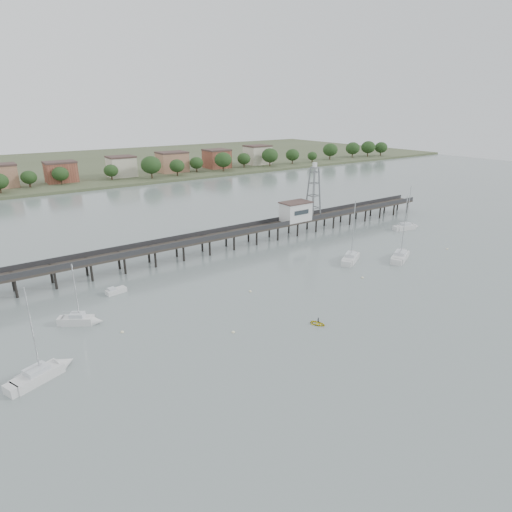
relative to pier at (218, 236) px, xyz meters
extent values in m
plane|color=slate|center=(0.00, -60.00, -3.79)|extent=(500.00, 500.00, 0.00)
cube|color=#2D2823|center=(0.00, 0.00, -0.04)|extent=(150.00, 5.00, 0.50)
cube|color=#333335|center=(0.00, -2.40, 0.76)|extent=(150.00, 0.12, 1.10)
cube|color=#333335|center=(0.00, 2.40, 0.76)|extent=(150.00, 0.12, 1.10)
cylinder|color=black|center=(0.00, -1.90, -1.99)|extent=(0.50, 0.50, 4.40)
cylinder|color=black|center=(0.00, 1.90, -1.99)|extent=(0.50, 0.50, 4.40)
cylinder|color=black|center=(73.00, -1.90, -1.99)|extent=(0.50, 0.50, 4.40)
cylinder|color=black|center=(73.00, 1.90, -1.99)|extent=(0.50, 0.50, 4.40)
cube|color=silver|center=(25.00, 0.00, 2.71)|extent=(8.00, 5.00, 5.00)
cube|color=#4C3833|center=(25.00, 0.00, 5.36)|extent=(8.40, 5.40, 0.30)
cube|color=slate|center=(31.50, 0.00, 14.36)|extent=(1.80, 1.80, 0.30)
cube|color=silver|center=(31.50, 0.00, 15.11)|extent=(0.90, 0.90, 1.20)
cube|color=silver|center=(-46.79, -32.48, -3.32)|extent=(6.85, 4.69, 1.65)
cone|color=silver|center=(-43.09, -30.98, -3.32)|extent=(3.40, 3.30, 2.48)
cube|color=silver|center=(-46.79, -32.48, -2.14)|extent=(3.37, 2.90, 0.75)
cylinder|color=#A5A8AA|center=(-46.38, -32.31, 3.49)|extent=(0.18, 0.18, 11.97)
cylinder|color=#A5A8AA|center=(-47.78, -32.87, -1.59)|extent=(3.50, 1.51, 0.12)
cube|color=silver|center=(21.24, -24.47, -3.32)|extent=(7.34, 5.74, 1.65)
cone|color=silver|center=(25.01, -22.35, -3.32)|extent=(3.83, 3.76, 2.69)
cube|color=silver|center=(21.24, -24.47, -2.14)|extent=(3.73, 3.38, 0.75)
cylinder|color=#A5A8AA|center=(21.66, -24.23, 3.99)|extent=(0.18, 0.18, 12.96)
cylinder|color=#A5A8AA|center=(20.24, -25.03, -1.59)|extent=(3.57, 2.08, 0.12)
cube|color=silver|center=(54.57, -14.91, -3.32)|extent=(6.48, 3.58, 1.65)
cone|color=silver|center=(58.31, -15.69, -3.32)|extent=(2.98, 2.85, 2.38)
cube|color=silver|center=(54.57, -14.91, -2.14)|extent=(3.05, 2.42, 0.75)
cylinder|color=#A5A8AA|center=(54.98, -14.99, 3.25)|extent=(0.18, 0.18, 11.48)
cylinder|color=#A5A8AA|center=(53.57, -14.70, -1.59)|extent=(3.52, 0.84, 0.12)
cube|color=silver|center=(-38.47, -19.38, -3.32)|extent=(5.23, 4.37, 1.65)
cone|color=silver|center=(-35.87, -21.10, -3.32)|extent=(2.80, 2.77, 1.94)
cube|color=silver|center=(-38.47, -19.38, -2.14)|extent=(2.71, 2.52, 0.75)
cylinder|color=#A5A8AA|center=(-38.19, -19.57, 2.18)|extent=(0.18, 0.18, 9.36)
cylinder|color=#A5A8AA|center=(-39.17, -18.92, -1.59)|extent=(2.49, 1.71, 0.12)
cube|color=silver|center=(31.72, -30.35, -3.32)|extent=(7.83, 5.66, 1.65)
cone|color=silver|center=(35.87, -28.43, -3.32)|extent=(3.96, 3.86, 2.84)
cube|color=silver|center=(31.72, -30.35, -2.14)|extent=(3.91, 3.43, 0.75)
cylinder|color=#A5A8AA|center=(32.19, -30.14, 4.36)|extent=(0.18, 0.18, 13.71)
cylinder|color=#A5A8AA|center=(30.62, -30.87, -1.59)|extent=(3.92, 1.91, 0.12)
cube|color=silver|center=(-29.25, -10.68, -3.42)|extent=(4.01, 2.13, 1.06)
cube|color=silver|center=(-30.09, -10.80, -2.79)|extent=(1.44, 1.44, 0.64)
imported|color=yellow|center=(-6.07, -42.60, -3.79)|extent=(1.90, 1.16, 2.56)
imported|color=black|center=(-6.07, -42.60, -3.79)|extent=(0.42, 1.02, 0.24)
ellipsoid|color=#F6F0BF|center=(-18.98, -36.70, -3.71)|extent=(0.56, 0.56, 0.39)
ellipsoid|color=#F6F0BF|center=(-7.72, -25.20, -3.71)|extent=(0.56, 0.56, 0.39)
ellipsoid|color=#F6F0BF|center=(-33.49, -26.38, -3.71)|extent=(0.56, 0.56, 0.39)
ellipsoid|color=#F6F0BF|center=(15.55, -33.12, -3.71)|extent=(0.56, 0.56, 0.39)
ellipsoid|color=#F6F0BF|center=(47.76, -32.56, -3.71)|extent=(0.56, 0.56, 0.39)
cube|color=#475133|center=(0.00, 185.00, -3.29)|extent=(500.00, 170.00, 1.40)
cube|color=brown|center=(-10.00, 123.00, 1.91)|extent=(13.00, 10.50, 9.00)
cube|color=brown|center=(18.00, 123.00, 1.91)|extent=(13.00, 10.50, 9.00)
cube|color=brown|center=(45.00, 123.00, 1.91)|extent=(13.00, 10.50, 9.00)
cube|color=brown|center=(72.00, 123.00, 1.91)|extent=(13.00, 10.50, 9.00)
cube|color=brown|center=(100.00, 123.00, 1.91)|extent=(13.00, 10.50, 9.00)
ellipsoid|color=#1E3816|center=(0.00, 111.00, 2.21)|extent=(8.00, 8.00, 6.80)
ellipsoid|color=#1E3816|center=(120.00, 111.00, 2.21)|extent=(8.00, 8.00, 6.80)
camera|label=1|loc=(-50.99, -88.08, 30.52)|focal=30.00mm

